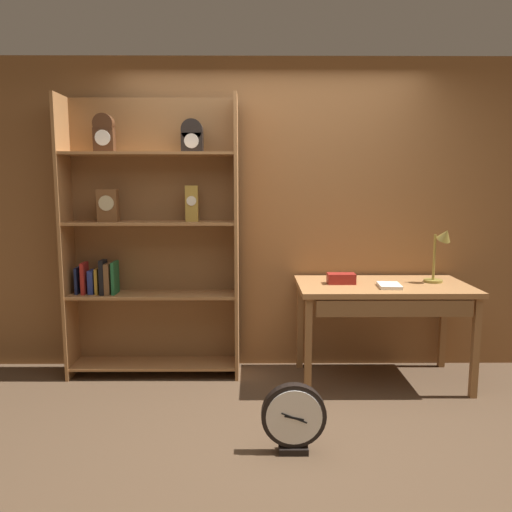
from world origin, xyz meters
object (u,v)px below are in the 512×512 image
(bookshelf, at_px, (150,238))
(desk_lamp, at_px, (441,250))
(workbench, at_px, (383,295))
(round_clock_large, at_px, (294,418))
(toolbox_small, at_px, (341,279))
(open_repair_manual, at_px, (389,286))

(bookshelf, relative_size, desk_lamp, 5.06)
(workbench, distance_m, desk_lamp, 0.58)
(desk_lamp, height_order, round_clock_large, desk_lamp)
(round_clock_large, bearing_deg, toolbox_small, 67.36)
(open_repair_manual, xyz_separation_m, round_clock_large, (-0.80, -0.95, -0.59))
(open_repair_manual, height_order, round_clock_large, open_repair_manual)
(bookshelf, height_order, open_repair_manual, bookshelf)
(toolbox_small, height_order, round_clock_large, toolbox_small)
(toolbox_small, bearing_deg, desk_lamp, 1.81)
(workbench, bearing_deg, bookshelf, 172.95)
(toolbox_small, bearing_deg, round_clock_large, -112.64)
(desk_lamp, height_order, toolbox_small, desk_lamp)
(workbench, distance_m, open_repair_manual, 0.15)
(workbench, relative_size, desk_lamp, 2.98)
(toolbox_small, distance_m, round_clock_large, 1.34)
(bookshelf, bearing_deg, round_clock_large, -50.07)
(bookshelf, height_order, round_clock_large, bookshelf)
(toolbox_small, relative_size, open_repair_manual, 0.98)
(bookshelf, height_order, workbench, bookshelf)
(desk_lamp, bearing_deg, open_repair_manual, -159.37)
(round_clock_large, bearing_deg, workbench, 53.49)
(workbench, bearing_deg, toolbox_small, 173.71)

